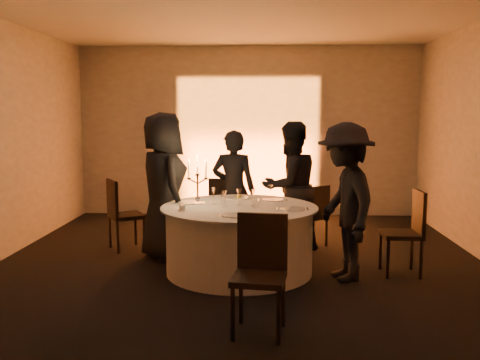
{
  "coord_description": "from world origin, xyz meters",
  "views": [
    {
      "loc": [
        0.27,
        -6.02,
        1.85
      ],
      "look_at": [
        0.0,
        0.2,
        1.05
      ],
      "focal_mm": 40.0,
      "sensor_mm": 36.0,
      "label": 1
    }
  ],
  "objects_px": {
    "chair_back_left": "(225,206)",
    "chair_right": "(408,227)",
    "guest_back_right": "(290,187)",
    "candelabra": "(198,187)",
    "guest_back_left": "(234,190)",
    "chair_front": "(260,266)",
    "guest_right": "(345,202)",
    "coffee_cup": "(182,208)",
    "guest_left": "(163,186)",
    "banquet_table": "(239,239)",
    "chair_back_right": "(314,213)",
    "chair_left": "(121,210)"
  },
  "relations": [
    {
      "from": "guest_left",
      "to": "candelabra",
      "type": "relative_size",
      "value": 3.15
    },
    {
      "from": "guest_left",
      "to": "guest_back_left",
      "type": "bearing_deg",
      "value": -86.37
    },
    {
      "from": "chair_back_left",
      "to": "candelabra",
      "type": "bearing_deg",
      "value": 89.13
    },
    {
      "from": "chair_back_right",
      "to": "coffee_cup",
      "type": "height_order",
      "value": "chair_back_right"
    },
    {
      "from": "chair_back_right",
      "to": "guest_right",
      "type": "relative_size",
      "value": 0.49
    },
    {
      "from": "banquet_table",
      "to": "guest_right",
      "type": "xyz_separation_m",
      "value": [
        1.17,
        -0.22,
        0.48
      ]
    },
    {
      "from": "chair_right",
      "to": "chair_front",
      "type": "distance_m",
      "value": 2.34
    },
    {
      "from": "banquet_table",
      "to": "coffee_cup",
      "type": "distance_m",
      "value": 0.79
    },
    {
      "from": "chair_right",
      "to": "chair_front",
      "type": "bearing_deg",
      "value": -45.91
    },
    {
      "from": "guest_right",
      "to": "candelabra",
      "type": "bearing_deg",
      "value": -113.07
    },
    {
      "from": "guest_back_left",
      "to": "chair_left",
      "type": "bearing_deg",
      "value": 12.55
    },
    {
      "from": "chair_back_left",
      "to": "guest_back_right",
      "type": "xyz_separation_m",
      "value": [
        0.9,
        -0.38,
        0.34
      ]
    },
    {
      "from": "chair_back_right",
      "to": "chair_right",
      "type": "xyz_separation_m",
      "value": [
        0.95,
        -1.23,
        0.07
      ]
    },
    {
      "from": "banquet_table",
      "to": "chair_back_left",
      "type": "xyz_separation_m",
      "value": [
        -0.26,
        1.37,
        0.14
      ]
    },
    {
      "from": "chair_right",
      "to": "guest_right",
      "type": "distance_m",
      "value": 0.85
    },
    {
      "from": "chair_right",
      "to": "chair_front",
      "type": "xyz_separation_m",
      "value": [
        -1.67,
        -1.64,
        0.01
      ]
    },
    {
      "from": "chair_left",
      "to": "coffee_cup",
      "type": "height_order",
      "value": "chair_left"
    },
    {
      "from": "guest_right",
      "to": "coffee_cup",
      "type": "distance_m",
      "value": 1.79
    },
    {
      "from": "banquet_table",
      "to": "guest_right",
      "type": "distance_m",
      "value": 1.29
    },
    {
      "from": "chair_left",
      "to": "guest_right",
      "type": "bearing_deg",
      "value": -144.23
    },
    {
      "from": "chair_left",
      "to": "coffee_cup",
      "type": "bearing_deg",
      "value": -171.85
    },
    {
      "from": "guest_left",
      "to": "guest_back_right",
      "type": "bearing_deg",
      "value": -103.26
    },
    {
      "from": "guest_back_left",
      "to": "guest_right",
      "type": "height_order",
      "value": "guest_right"
    },
    {
      "from": "chair_back_left",
      "to": "chair_right",
      "type": "relative_size",
      "value": 0.96
    },
    {
      "from": "banquet_table",
      "to": "chair_left",
      "type": "height_order",
      "value": "chair_left"
    },
    {
      "from": "guest_right",
      "to": "candelabra",
      "type": "distance_m",
      "value": 1.71
    },
    {
      "from": "chair_back_left",
      "to": "chair_right",
      "type": "bearing_deg",
      "value": 157.45
    },
    {
      "from": "chair_left",
      "to": "chair_right",
      "type": "relative_size",
      "value": 0.98
    },
    {
      "from": "banquet_table",
      "to": "guest_back_right",
      "type": "height_order",
      "value": "guest_back_right"
    },
    {
      "from": "guest_left",
      "to": "coffee_cup",
      "type": "bearing_deg",
      "value": 174.75
    },
    {
      "from": "chair_back_right",
      "to": "guest_back_left",
      "type": "height_order",
      "value": "guest_back_left"
    },
    {
      "from": "guest_back_right",
      "to": "chair_right",
      "type": "bearing_deg",
      "value": 109.59
    },
    {
      "from": "chair_right",
      "to": "guest_back_right",
      "type": "distance_m",
      "value": 1.67
    },
    {
      "from": "chair_left",
      "to": "chair_back_left",
      "type": "distance_m",
      "value": 1.44
    },
    {
      "from": "chair_left",
      "to": "guest_back_right",
      "type": "xyz_separation_m",
      "value": [
        2.26,
        0.07,
        0.33
      ]
    },
    {
      "from": "chair_back_left",
      "to": "chair_front",
      "type": "height_order",
      "value": "chair_front"
    },
    {
      "from": "chair_left",
      "to": "guest_right",
      "type": "xyz_separation_m",
      "value": [
        2.8,
        -1.15,
        0.33
      ]
    },
    {
      "from": "candelabra",
      "to": "guest_left",
      "type": "bearing_deg",
      "value": 140.14
    },
    {
      "from": "coffee_cup",
      "to": "guest_right",
      "type": "bearing_deg",
      "value": 1.89
    },
    {
      "from": "chair_back_right",
      "to": "guest_left",
      "type": "distance_m",
      "value": 2.1
    },
    {
      "from": "chair_back_left",
      "to": "coffee_cup",
      "type": "bearing_deg",
      "value": 87.84
    },
    {
      "from": "banquet_table",
      "to": "guest_right",
      "type": "height_order",
      "value": "guest_right"
    },
    {
      "from": "guest_back_left",
      "to": "coffee_cup",
      "type": "distance_m",
      "value": 1.45
    },
    {
      "from": "candelabra",
      "to": "guest_back_left",
      "type": "bearing_deg",
      "value": 68.64
    },
    {
      "from": "chair_right",
      "to": "guest_back_left",
      "type": "bearing_deg",
      "value": -118.67
    },
    {
      "from": "guest_back_right",
      "to": "guest_right",
      "type": "distance_m",
      "value": 1.33
    },
    {
      "from": "chair_right",
      "to": "candelabra",
      "type": "height_order",
      "value": "candelabra"
    },
    {
      "from": "chair_back_right",
      "to": "coffee_cup",
      "type": "distance_m",
      "value": 2.2
    },
    {
      "from": "guest_back_left",
      "to": "guest_left",
      "type": "bearing_deg",
      "value": 39.22
    },
    {
      "from": "chair_front",
      "to": "guest_back_left",
      "type": "distance_m",
      "value": 2.78
    }
  ]
}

